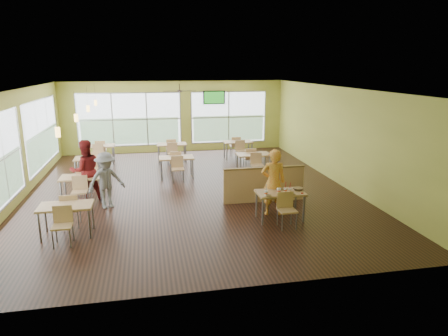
% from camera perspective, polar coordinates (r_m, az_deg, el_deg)
% --- Properties ---
extents(room, '(12.00, 12.04, 3.20)m').
position_cam_1_polar(room, '(12.52, -5.04, 3.92)').
color(room, black).
rests_on(room, ground).
extents(window_bays, '(9.24, 10.24, 2.38)m').
position_cam_1_polar(window_bays, '(15.57, -16.03, 5.04)').
color(window_bays, white).
rests_on(window_bays, room).
extents(main_table, '(1.22, 1.52, 0.87)m').
position_cam_1_polar(main_table, '(10.32, 8.03, -4.02)').
color(main_table, '#DDB577').
rests_on(main_table, floor).
extents(half_wall_divider, '(2.40, 0.14, 1.04)m').
position_cam_1_polar(half_wall_divider, '(11.67, 5.72, -2.32)').
color(half_wall_divider, '#DDB577').
rests_on(half_wall_divider, floor).
extents(dining_tables, '(6.92, 8.72, 0.87)m').
position_cam_1_polar(dining_tables, '(14.33, -9.86, 1.16)').
color(dining_tables, '#DDB577').
rests_on(dining_tables, floor).
extents(pendant_lights, '(0.11, 7.31, 0.86)m').
position_cam_1_polar(pendant_lights, '(13.14, -19.58, 7.42)').
color(pendant_lights, '#2D2119').
rests_on(pendant_lights, ceiling).
extents(ceiling_fan, '(1.25, 1.25, 0.29)m').
position_cam_1_polar(ceiling_fan, '(15.32, -6.37, 10.90)').
color(ceiling_fan, '#2D2119').
rests_on(ceiling_fan, ceiling).
extents(tv_backwall, '(1.00, 0.07, 0.60)m').
position_cam_1_polar(tv_backwall, '(18.45, -1.43, 10.04)').
color(tv_backwall, black).
rests_on(tv_backwall, wall_back).
extents(man_plaid, '(0.70, 0.51, 1.79)m').
position_cam_1_polar(man_plaid, '(10.58, 7.06, -2.04)').
color(man_plaid, '#D95C18').
rests_on(man_plaid, floor).
extents(patron_maroon, '(1.07, 0.96, 1.81)m').
position_cam_1_polar(patron_maroon, '(12.32, -19.16, -0.33)').
color(patron_maroon, maroon).
rests_on(patron_maroon, floor).
extents(patron_grey, '(1.18, 0.96, 1.58)m').
position_cam_1_polar(patron_grey, '(11.51, -16.49, -1.70)').
color(patron_grey, slate).
rests_on(patron_grey, floor).
extents(cup_blue, '(0.09, 0.09, 0.32)m').
position_cam_1_polar(cup_blue, '(9.95, 6.02, -3.56)').
color(cup_blue, white).
rests_on(cup_blue, main_table).
extents(cup_yellow, '(0.10, 0.10, 0.38)m').
position_cam_1_polar(cup_yellow, '(10.13, 7.84, -3.22)').
color(cup_yellow, white).
rests_on(cup_yellow, main_table).
extents(cup_red_near, '(0.08, 0.08, 0.30)m').
position_cam_1_polar(cup_red_near, '(10.24, 8.76, -3.13)').
color(cup_red_near, white).
rests_on(cup_red_near, main_table).
extents(cup_red_far, '(0.08, 0.08, 0.30)m').
position_cam_1_polar(cup_red_far, '(10.22, 9.39, -3.21)').
color(cup_red_far, white).
rests_on(cup_red_far, main_table).
extents(food_basket, '(0.27, 0.27, 0.06)m').
position_cam_1_polar(food_basket, '(10.50, 10.56, -2.93)').
color(food_basket, black).
rests_on(food_basket, main_table).
extents(ketchup_cup, '(0.06, 0.06, 0.02)m').
position_cam_1_polar(ketchup_cup, '(10.24, 11.11, -3.55)').
color(ketchup_cup, '#A72511').
rests_on(ketchup_cup, main_table).
extents(wrapper_left, '(0.18, 0.16, 0.04)m').
position_cam_1_polar(wrapper_left, '(9.92, 6.35, -3.89)').
color(wrapper_left, olive).
rests_on(wrapper_left, main_table).
extents(wrapper_mid, '(0.22, 0.20, 0.05)m').
position_cam_1_polar(wrapper_mid, '(10.44, 7.94, -2.97)').
color(wrapper_mid, olive).
rests_on(wrapper_mid, main_table).
extents(wrapper_right, '(0.16, 0.15, 0.03)m').
position_cam_1_polar(wrapper_right, '(10.09, 9.89, -3.72)').
color(wrapper_right, olive).
rests_on(wrapper_right, main_table).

